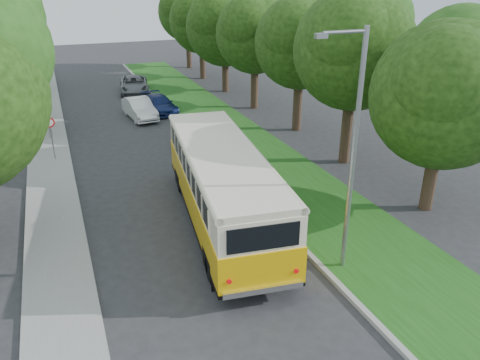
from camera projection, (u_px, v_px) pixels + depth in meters
name	position (u px, v px, depth m)	size (l,w,h in m)	color
ground	(201.00, 256.00, 16.79)	(120.00, 120.00, 0.00)	#2C2C2F
curb	(242.00, 186.00, 22.23)	(0.20, 70.00, 0.15)	gray
grass_verge	(286.00, 178.00, 23.04)	(4.50, 70.00, 0.13)	#1E4D14
sidewalk	(54.00, 217.00, 19.37)	(2.20, 70.00, 0.12)	gray
treeline	(161.00, 30.00, 30.75)	(24.27, 41.91, 9.46)	#332319
lamppost_near	(352.00, 149.00, 14.34)	(1.71, 0.16, 8.00)	gray
lamppost_far	(38.00, 72.00, 27.12)	(1.71, 0.16, 7.50)	gray
warning_sign	(51.00, 131.00, 24.74)	(0.56, 0.10, 2.50)	gray
vintage_bus	(222.00, 187.00, 18.35)	(2.82, 10.96, 3.26)	#FFBE08
car_silver	(188.00, 133.00, 27.82)	(1.53, 3.80, 1.29)	silver
car_white	(140.00, 109.00, 32.61)	(1.49, 4.27, 1.41)	white
car_blue	(160.00, 104.00, 34.09)	(1.71, 4.21, 1.22)	navy
car_grey	(134.00, 85.00, 39.71)	(2.31, 5.00, 1.39)	slate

